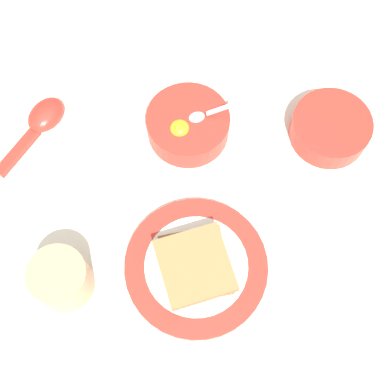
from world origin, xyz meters
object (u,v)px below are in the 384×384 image
at_px(egg_bowl, 188,124).
at_px(toast_sandwich, 195,265).
at_px(soup_spoon, 41,121).
at_px(congee_bowl, 330,128).
at_px(drinking_cup, 61,279).
at_px(toast_plate, 196,267).

bearing_deg(egg_bowl, toast_sandwich, 74.19).
relative_size(toast_sandwich, soup_spoon, 0.79).
height_order(congee_bowl, drinking_cup, drinking_cup).
bearing_deg(drinking_cup, toast_sandwich, 168.14).
bearing_deg(drinking_cup, egg_bowl, -143.29).
relative_size(egg_bowl, toast_sandwich, 1.28).
bearing_deg(egg_bowl, toast_plate, 74.65).
height_order(egg_bowl, congee_bowl, egg_bowl).
height_order(toast_sandwich, soup_spoon, toast_sandwich).
bearing_deg(drinking_cup, congee_bowl, -166.85).
distance_m(toast_plate, congee_bowl, 0.32).
bearing_deg(toast_sandwich, congee_bowl, -152.16).
bearing_deg(toast_plate, soup_spoon, -62.22).
height_order(egg_bowl, soup_spoon, egg_bowl).
distance_m(egg_bowl, congee_bowl, 0.23).
relative_size(soup_spoon, drinking_cup, 1.74).
bearing_deg(toast_plate, egg_bowl, -105.35).
distance_m(toast_plate, soup_spoon, 0.35).
xyz_separation_m(toast_plate, toast_sandwich, (0.00, 0.00, 0.02)).
distance_m(congee_bowl, drinking_cup, 0.48).
distance_m(soup_spoon, congee_bowl, 0.47).
xyz_separation_m(soup_spoon, congee_bowl, (-0.44, 0.17, 0.01)).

